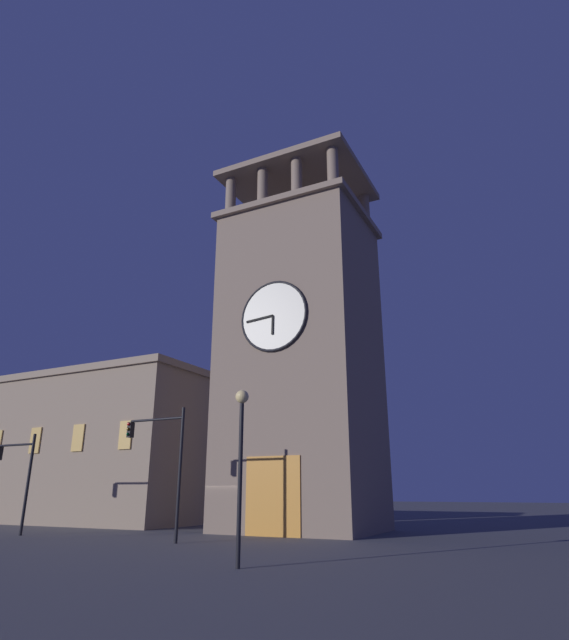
{
  "coord_description": "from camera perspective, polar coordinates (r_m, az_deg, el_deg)",
  "views": [
    {
      "loc": [
        -16.71,
        26.45,
        2.2
      ],
      "look_at": [
        -2.06,
        -2.58,
        12.9
      ],
      "focal_mm": 29.32,
      "sensor_mm": 36.0,
      "label": 1
    }
  ],
  "objects": [
    {
      "name": "ground_plane",
      "position": [
        31.37,
        -5.94,
        -22.14
      ],
      "size": [
        200.0,
        200.0,
        0.0
      ],
      "primitive_type": "plane",
      "color": "#4C4C51"
    },
    {
      "name": "clocktower",
      "position": [
        32.99,
        1.83,
        -4.06
      ],
      "size": [
        9.2,
        7.99,
        25.15
      ],
      "color": "gray",
      "rests_on": "ground_plane"
    },
    {
      "name": "adjacent_wing_building",
      "position": [
        43.48,
        -19.13,
        -13.0
      ],
      "size": [
        17.28,
        9.24,
        10.8
      ],
      "color": "gray",
      "rests_on": "ground_plane"
    },
    {
      "name": "traffic_signal_near",
      "position": [
        33.45,
        -27.07,
        -14.23
      ],
      "size": [
        2.97,
        0.41,
        5.25
      ],
      "color": "black",
      "rests_on": "ground_plane"
    },
    {
      "name": "traffic_signal_far",
      "position": [
        26.32,
        -13.09,
        -13.9
      ],
      "size": [
        3.41,
        0.41,
        6.05
      ],
      "color": "black",
      "rests_on": "ground_plane"
    },
    {
      "name": "street_lamp",
      "position": [
        17.28,
        -4.77,
        -13.04
      ],
      "size": [
        0.44,
        0.44,
        5.39
      ],
      "color": "black",
      "rests_on": "ground_plane"
    }
  ]
}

